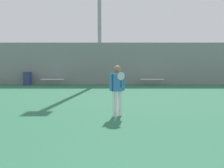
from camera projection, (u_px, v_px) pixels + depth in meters
tennis_player at (116, 87)px, 8.54m from camera, size 0.51×0.49×1.67m
bench_courtside_near at (51, 80)px, 18.96m from camera, size 1.63×0.40×0.46m
bench_adjacent_court at (151, 80)px, 18.99m from camera, size 1.69×0.40×0.46m
trash_bin at (26, 79)px, 19.11m from camera, size 0.63×0.63×0.95m
back_fence at (110, 64)px, 19.57m from camera, size 31.29×0.06×3.12m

